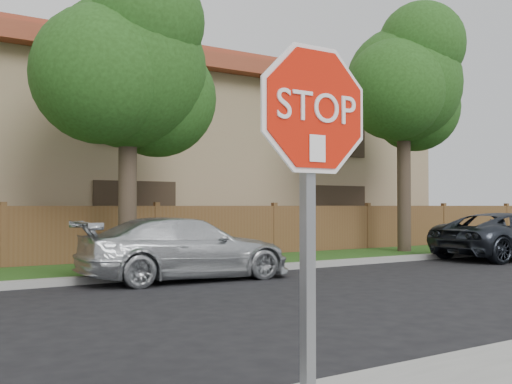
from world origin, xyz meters
TOP-DOWN VIEW (x-y plane):
  - far_curb at (0.00, 8.15)m, footprint 70.00×0.30m
  - grass_strip at (0.00, 9.80)m, footprint 70.00×3.00m
  - fence at (0.00, 11.40)m, footprint 70.00×0.12m
  - tree_mid at (2.52, 9.57)m, footprint 4.80×3.90m
  - tree_right at (12.02, 9.57)m, footprint 4.80×3.90m
  - stop_sign at (-0.67, -1.48)m, footprint 1.01×0.13m
  - sedan_right at (3.04, 7.59)m, footprint 4.76×2.15m
  - sedan_far_right at (13.52, 6.90)m, footprint 5.10×2.55m

SIDE VIEW (x-z plane):
  - grass_strip at x=0.00m, z-range 0.00..0.12m
  - far_curb at x=0.00m, z-range 0.00..0.15m
  - sedan_right at x=3.04m, z-range 0.00..1.35m
  - sedan_far_right at x=13.52m, z-range 0.00..1.39m
  - fence at x=0.00m, z-range 0.00..1.60m
  - stop_sign at x=-0.67m, z-range 0.55..3.11m
  - tree_mid at x=2.52m, z-range 1.20..8.55m
  - tree_right at x=12.02m, z-range 1.47..9.67m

